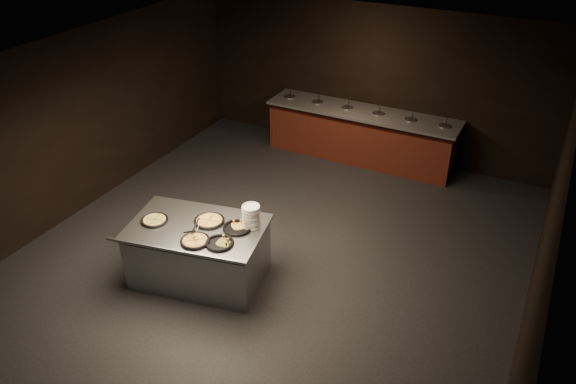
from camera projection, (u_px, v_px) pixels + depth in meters
name	position (u px, v px, depth m)	size (l,w,h in m)	color
room	(271.00, 171.00, 7.64)	(7.02, 8.02, 2.92)	black
salad_bar	(360.00, 138.00, 10.87)	(3.70, 0.83, 1.18)	#5D1F15
serving_counter	(199.00, 254.00, 7.74)	(2.01, 1.51, 0.87)	#A5A7AC
plate_stack	(251.00, 216.00, 7.43)	(0.24, 0.24, 0.32)	white
pan_veggie_whole	(154.00, 220.00, 7.60)	(0.37, 0.37, 0.04)	black
pan_cheese_whole	(209.00, 221.00, 7.59)	(0.42, 0.42, 0.04)	black
pan_cheese_slices_a	(237.00, 228.00, 7.45)	(0.39, 0.39, 0.04)	black
pan_cheese_slices_b	(195.00, 241.00, 7.19)	(0.39, 0.39, 0.04)	black
pan_veggie_slices	(220.00, 243.00, 7.15)	(0.37, 0.37, 0.04)	black
server_left	(197.00, 225.00, 7.38)	(0.11, 0.35, 0.17)	#A5A7AC
server_right	(192.00, 235.00, 7.21)	(0.34, 0.11, 0.16)	#A5A7AC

